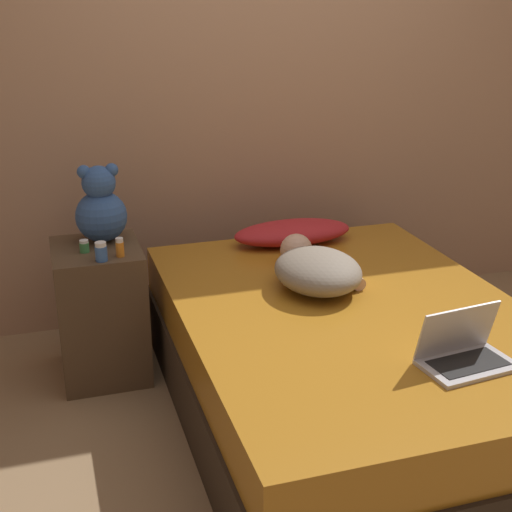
% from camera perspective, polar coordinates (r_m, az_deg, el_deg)
% --- Properties ---
extents(ground_plane, '(12.00, 12.00, 0.00)m').
position_cam_1_polar(ground_plane, '(3.31, 7.24, -12.43)').
color(ground_plane, '#937551').
extents(wall_back, '(8.00, 0.06, 2.60)m').
position_cam_1_polar(wall_back, '(4.02, 0.33, 13.54)').
color(wall_back, tan).
rests_on(wall_back, ground_plane).
extents(bed, '(1.46, 2.03, 0.53)m').
position_cam_1_polar(bed, '(3.17, 7.45, -8.47)').
color(bed, '#2D2319').
rests_on(bed, ground_plane).
extents(nightstand, '(0.41, 0.46, 0.66)m').
position_cam_1_polar(nightstand, '(3.54, -12.29, -4.34)').
color(nightstand, brown).
rests_on(nightstand, ground_plane).
extents(pillow, '(0.64, 0.28, 0.12)m').
position_cam_1_polar(pillow, '(3.77, 2.95, 1.90)').
color(pillow, red).
rests_on(pillow, bed).
extents(person_lying, '(0.40, 0.62, 0.17)m').
position_cam_1_polar(person_lying, '(3.22, 4.82, -0.99)').
color(person_lying, gray).
rests_on(person_lying, bed).
extents(laptop, '(0.35, 0.24, 0.21)m').
position_cam_1_polar(laptop, '(2.68, 16.30, -7.35)').
color(laptop, silver).
rests_on(laptop, bed).
extents(teddy_bear, '(0.24, 0.24, 0.38)m').
position_cam_1_polar(teddy_bear, '(3.46, -12.32, 3.76)').
color(teddy_bear, '#335693').
rests_on(teddy_bear, nightstand).
extents(bottle_orange, '(0.04, 0.04, 0.09)m').
position_cam_1_polar(bottle_orange, '(3.27, -10.84, 0.67)').
color(bottle_orange, orange).
rests_on(bottle_orange, nightstand).
extents(bottle_green, '(0.04, 0.04, 0.06)m').
position_cam_1_polar(bottle_green, '(3.36, -13.58, 0.76)').
color(bottle_green, '#3D8E4C').
rests_on(bottle_green, nightstand).
extents(bottle_blue, '(0.05, 0.05, 0.09)m').
position_cam_1_polar(bottle_blue, '(3.24, -12.29, 0.33)').
color(bottle_blue, '#3866B2').
rests_on(bottle_blue, nightstand).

